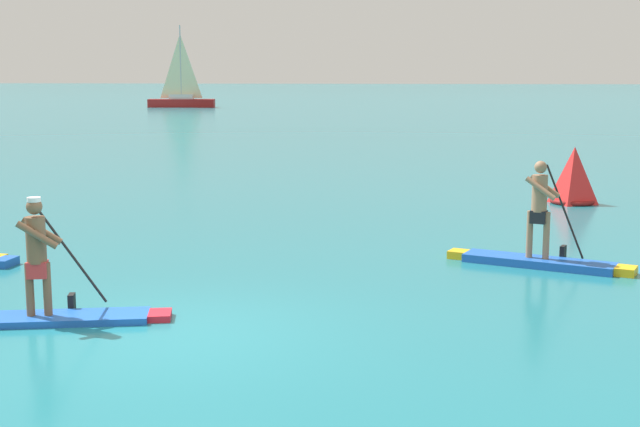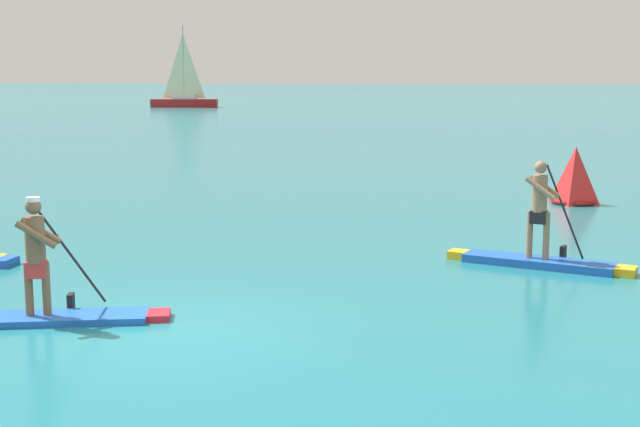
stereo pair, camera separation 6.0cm
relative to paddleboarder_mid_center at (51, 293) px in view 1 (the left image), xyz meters
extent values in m
plane|color=#1E727F|center=(1.77, -0.37, -0.39)|extent=(440.00, 440.00, 0.00)
cube|color=blue|center=(-2.22, 3.18, -0.32)|extent=(0.32, 0.51, 0.14)
cube|color=blue|center=(0.07, 0.00, -0.34)|extent=(2.49, 1.14, 0.09)
cube|color=red|center=(1.39, 0.30, -0.34)|extent=(0.39, 0.50, 0.09)
cylinder|color=brown|center=(-0.04, -0.02, 0.06)|extent=(0.11, 0.11, 0.72)
cylinder|color=brown|center=(-0.27, -0.07, 0.06)|extent=(0.11, 0.11, 0.72)
cube|color=red|center=(-0.16, -0.05, 0.33)|extent=(0.30, 0.27, 0.22)
cylinder|color=brown|center=(-0.16, -0.05, 0.73)|extent=(0.26, 0.26, 0.62)
sphere|color=brown|center=(-0.16, -0.05, 1.18)|extent=(0.21, 0.21, 0.21)
cylinder|color=white|center=(-0.16, -0.05, 1.27)|extent=(0.18, 0.18, 0.06)
cylinder|color=brown|center=(-0.14, 0.11, 0.82)|extent=(0.53, 0.21, 0.40)
cylinder|color=brown|center=(-0.07, -0.18, 0.82)|extent=(0.53, 0.21, 0.40)
cylinder|color=black|center=(0.10, 0.43, 0.48)|extent=(0.95, 0.25, 1.46)
cube|color=black|center=(0.10, 0.43, -0.28)|extent=(0.12, 0.21, 0.32)
cube|color=blue|center=(6.93, 4.23, -0.32)|extent=(2.61, 1.50, 0.14)
cube|color=yellow|center=(8.27, 3.70, -0.32)|extent=(0.45, 0.51, 0.14)
cube|color=yellow|center=(5.59, 4.75, -0.32)|extent=(0.43, 0.45, 0.14)
cylinder|color=#997051|center=(7.04, 4.18, 0.15)|extent=(0.11, 0.11, 0.81)
cylinder|color=#997051|center=(6.77, 4.29, 0.15)|extent=(0.11, 0.11, 0.81)
cube|color=black|center=(6.90, 4.24, 0.47)|extent=(0.32, 0.30, 0.22)
cylinder|color=#997051|center=(6.90, 4.24, 0.88)|extent=(0.26, 0.26, 0.63)
sphere|color=#997051|center=(6.90, 4.24, 1.33)|extent=(0.21, 0.21, 0.21)
cylinder|color=#997051|center=(7.01, 4.36, 0.98)|extent=(0.52, 0.30, 0.40)
cylinder|color=#997051|center=(6.89, 4.08, 0.98)|extent=(0.52, 0.30, 0.40)
cylinder|color=black|center=(7.38, 4.48, 0.53)|extent=(0.67, 0.29, 1.62)
cube|color=black|center=(7.38, 4.48, -0.23)|extent=(0.15, 0.22, 0.32)
pyramid|color=red|center=(8.74, 11.78, 0.33)|extent=(1.18, 1.18, 1.44)
torus|color=maroon|center=(8.74, 11.78, -0.33)|extent=(1.13, 1.13, 0.12)
cube|color=#A51E1E|center=(-17.21, 69.14, -0.02)|extent=(6.20, 2.10, 0.74)
cylinder|color=#B2B2B7|center=(-17.21, 69.14, 3.70)|extent=(0.12, 0.12, 6.70)
pyramid|color=beige|center=(-17.21, 69.14, 3.38)|extent=(2.70, 0.59, 5.86)
cube|color=silver|center=(-17.21, 69.14, 0.58)|extent=(2.29, 1.22, 0.45)
camera|label=1|loc=(4.88, -10.98, 2.94)|focal=49.54mm
camera|label=2|loc=(4.94, -10.97, 2.94)|focal=49.54mm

